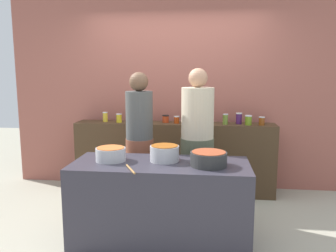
{
  "coord_description": "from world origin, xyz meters",
  "views": [
    {
      "loc": [
        0.43,
        -3.44,
        1.66
      ],
      "look_at": [
        0.0,
        0.35,
        1.05
      ],
      "focal_mm": 36.5,
      "sensor_mm": 36.0,
      "label": 1
    }
  ],
  "objects_px": {
    "preserve_jar_1": "(119,118)",
    "cook_with_tongs": "(140,150)",
    "preserve_jar_6": "(225,119)",
    "cooking_pot_right": "(209,159)",
    "preserve_jar_3": "(166,119)",
    "cooking_pot_center": "(165,153)",
    "cook_in_cap": "(197,151)",
    "preserve_jar_5": "(188,119)",
    "preserve_jar_7": "(239,118)",
    "preserve_jar_0": "(105,117)",
    "preserve_jar_4": "(177,120)",
    "wooden_spoon": "(131,169)",
    "preserve_jar_8": "(248,120)",
    "cooking_pot_left": "(111,154)",
    "preserve_jar_2": "(142,118)",
    "preserve_jar_9": "(262,121)"
  },
  "relations": [
    {
      "from": "cooking_pot_center",
      "to": "wooden_spoon",
      "type": "relative_size",
      "value": 1.01
    },
    {
      "from": "preserve_jar_0",
      "to": "cook_with_tongs",
      "type": "bearing_deg",
      "value": -50.14
    },
    {
      "from": "preserve_jar_6",
      "to": "cooking_pot_center",
      "type": "height_order",
      "value": "preserve_jar_6"
    },
    {
      "from": "preserve_jar_1",
      "to": "cook_in_cap",
      "type": "relative_size",
      "value": 0.07
    },
    {
      "from": "preserve_jar_7",
      "to": "preserve_jar_0",
      "type": "bearing_deg",
      "value": 179.85
    },
    {
      "from": "preserve_jar_6",
      "to": "cooking_pot_right",
      "type": "distance_m",
      "value": 1.43
    },
    {
      "from": "preserve_jar_5",
      "to": "preserve_jar_8",
      "type": "height_order",
      "value": "preserve_jar_5"
    },
    {
      "from": "preserve_jar_2",
      "to": "cooking_pot_left",
      "type": "relative_size",
      "value": 0.37
    },
    {
      "from": "preserve_jar_4",
      "to": "cooking_pot_left",
      "type": "relative_size",
      "value": 0.34
    },
    {
      "from": "preserve_jar_5",
      "to": "preserve_jar_7",
      "type": "relative_size",
      "value": 0.9
    },
    {
      "from": "preserve_jar_3",
      "to": "cook_with_tongs",
      "type": "relative_size",
      "value": 0.06
    },
    {
      "from": "preserve_jar_5",
      "to": "preserve_jar_8",
      "type": "xyz_separation_m",
      "value": [
        0.79,
        -0.01,
        -0.0
      ]
    },
    {
      "from": "cooking_pot_center",
      "to": "preserve_jar_0",
      "type": "bearing_deg",
      "value": 126.47
    },
    {
      "from": "preserve_jar_0",
      "to": "cook_in_cap",
      "type": "relative_size",
      "value": 0.08
    },
    {
      "from": "preserve_jar_4",
      "to": "preserve_jar_5",
      "type": "height_order",
      "value": "preserve_jar_5"
    },
    {
      "from": "preserve_jar_6",
      "to": "preserve_jar_4",
      "type": "bearing_deg",
      "value": 178.58
    },
    {
      "from": "preserve_jar_8",
      "to": "wooden_spoon",
      "type": "bearing_deg",
      "value": -126.82
    },
    {
      "from": "cooking_pot_left",
      "to": "cooking_pot_center",
      "type": "bearing_deg",
      "value": 5.46
    },
    {
      "from": "preserve_jar_6",
      "to": "preserve_jar_0",
      "type": "bearing_deg",
      "value": 177.53
    },
    {
      "from": "preserve_jar_9",
      "to": "cooking_pot_center",
      "type": "distance_m",
      "value": 1.69
    },
    {
      "from": "cooking_pot_right",
      "to": "preserve_jar_3",
      "type": "bearing_deg",
      "value": 111.43
    },
    {
      "from": "wooden_spoon",
      "to": "preserve_jar_0",
      "type": "bearing_deg",
      "value": 113.48
    },
    {
      "from": "preserve_jar_8",
      "to": "cooking_pot_left",
      "type": "height_order",
      "value": "preserve_jar_8"
    },
    {
      "from": "preserve_jar_2",
      "to": "cooking_pot_right",
      "type": "height_order",
      "value": "preserve_jar_2"
    },
    {
      "from": "cooking_pot_center",
      "to": "preserve_jar_1",
      "type": "bearing_deg",
      "value": 121.38
    },
    {
      "from": "preserve_jar_1",
      "to": "cook_with_tongs",
      "type": "height_order",
      "value": "cook_with_tongs"
    },
    {
      "from": "preserve_jar_8",
      "to": "cook_with_tongs",
      "type": "relative_size",
      "value": 0.08
    },
    {
      "from": "cooking_pot_center",
      "to": "cook_in_cap",
      "type": "relative_size",
      "value": 0.17
    },
    {
      "from": "preserve_jar_0",
      "to": "preserve_jar_7",
      "type": "relative_size",
      "value": 0.9
    },
    {
      "from": "preserve_jar_8",
      "to": "preserve_jar_3",
      "type": "bearing_deg",
      "value": 175.2
    },
    {
      "from": "preserve_jar_2",
      "to": "preserve_jar_3",
      "type": "relative_size",
      "value": 1.05
    },
    {
      "from": "preserve_jar_1",
      "to": "preserve_jar_3",
      "type": "xyz_separation_m",
      "value": [
        0.63,
        0.06,
        -0.01
      ]
    },
    {
      "from": "preserve_jar_6",
      "to": "preserve_jar_7",
      "type": "xyz_separation_m",
      "value": [
        0.18,
        0.07,
        0.0
      ]
    },
    {
      "from": "preserve_jar_3",
      "to": "cooking_pot_center",
      "type": "xyz_separation_m",
      "value": [
        0.15,
        -1.35,
        -0.15
      ]
    },
    {
      "from": "preserve_jar_1",
      "to": "wooden_spoon",
      "type": "bearing_deg",
      "value": -72.2
    },
    {
      "from": "preserve_jar_7",
      "to": "cooking_pot_right",
      "type": "height_order",
      "value": "preserve_jar_7"
    },
    {
      "from": "preserve_jar_1",
      "to": "preserve_jar_6",
      "type": "height_order",
      "value": "preserve_jar_6"
    },
    {
      "from": "preserve_jar_0",
      "to": "preserve_jar_1",
      "type": "distance_m",
      "value": 0.22
    },
    {
      "from": "preserve_jar_3",
      "to": "preserve_jar_6",
      "type": "relative_size",
      "value": 0.74
    },
    {
      "from": "preserve_jar_5",
      "to": "cooking_pot_left",
      "type": "bearing_deg",
      "value": -117.25
    },
    {
      "from": "cook_in_cap",
      "to": "preserve_jar_1",
      "type": "bearing_deg",
      "value": 146.26
    },
    {
      "from": "preserve_jar_5",
      "to": "preserve_jar_7",
      "type": "bearing_deg",
      "value": 6.46
    },
    {
      "from": "preserve_jar_8",
      "to": "cook_in_cap",
      "type": "relative_size",
      "value": 0.08
    },
    {
      "from": "preserve_jar_7",
      "to": "cooking_pot_center",
      "type": "distance_m",
      "value": 1.59
    },
    {
      "from": "cooking_pot_left",
      "to": "preserve_jar_5",
      "type": "bearing_deg",
      "value": 62.75
    },
    {
      "from": "preserve_jar_5",
      "to": "preserve_jar_3",
      "type": "bearing_deg",
      "value": 164.81
    },
    {
      "from": "cook_with_tongs",
      "to": "preserve_jar_3",
      "type": "bearing_deg",
      "value": 74.47
    },
    {
      "from": "cooking_pot_center",
      "to": "cook_in_cap",
      "type": "xyz_separation_m",
      "value": [
        0.3,
        0.56,
        -0.11
      ]
    },
    {
      "from": "preserve_jar_5",
      "to": "wooden_spoon",
      "type": "relative_size",
      "value": 0.48
    },
    {
      "from": "preserve_jar_9",
      "to": "preserve_jar_6",
      "type": "bearing_deg",
      "value": 178.2
    }
  ]
}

